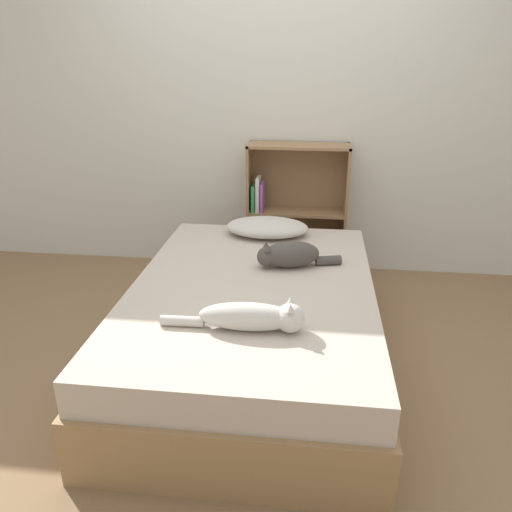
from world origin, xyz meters
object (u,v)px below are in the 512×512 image
at_px(bookshelf, 294,209).
at_px(cat_light, 255,317).
at_px(bed, 253,325).
at_px(pillow, 268,227).
at_px(cat_dark, 289,255).

bearing_deg(bookshelf, cat_light, -92.89).
bearing_deg(cat_light, bed, 96.79).
bearing_deg(bookshelf, pillow, -105.31).
xyz_separation_m(cat_light, bookshelf, (0.09, 1.76, -0.04)).
distance_m(bed, cat_light, 0.55).
distance_m(cat_dark, bookshelf, 1.06).
relative_size(cat_dark, bookshelf, 0.48).
bearing_deg(bed, cat_light, -81.72).
distance_m(cat_light, cat_dark, 0.71).
relative_size(bed, cat_light, 2.98).
xyz_separation_m(bed, cat_dark, (0.17, 0.25, 0.32)).
bearing_deg(cat_light, bookshelf, 85.62).
height_order(bed, pillow, pillow).
bearing_deg(bookshelf, cat_dark, -89.03).
relative_size(bed, cat_dark, 3.99).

